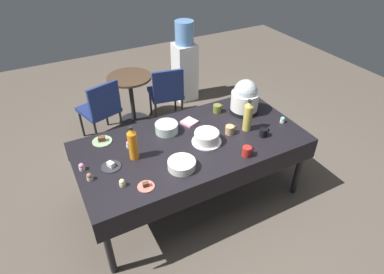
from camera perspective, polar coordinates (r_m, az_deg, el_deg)
name	(u,v)px	position (r m, az deg, el deg)	size (l,w,h in m)	color
ground	(192,196)	(3.61, 0.00, -10.30)	(9.00, 9.00, 0.00)	brown
potluck_table	(192,146)	(3.15, 0.00, -1.64)	(2.20, 1.10, 0.75)	black
frosted_layer_cake	(207,137)	(3.07, 2.60, -0.07)	(0.29, 0.29, 0.12)	silver
slow_cooker	(245,98)	(3.52, 9.32, 6.88)	(0.31, 0.31, 0.38)	black
glass_salad_bowl	(167,128)	(3.22, -4.50, 1.62)	(0.23, 0.23, 0.10)	#B2C6BC
ceramic_snack_bowl	(182,164)	(2.79, -1.83, -4.86)	(0.24, 0.24, 0.07)	silver
dessert_plate_sage	(102,140)	(3.22, -15.58, -0.59)	(0.19, 0.19, 0.05)	#8CA87F
dessert_plate_coral	(146,186)	(2.66, -8.12, -8.53)	(0.14, 0.14, 0.05)	#E07266
dessert_plate_charcoal	(111,166)	(2.91, -14.11, -4.91)	(0.17, 0.17, 0.05)	#2D2D33
cupcake_vanilla	(129,144)	(3.08, -11.09, -1.28)	(0.05, 0.05, 0.07)	beige
cupcake_berry	(89,177)	(2.81, -17.63, -6.70)	(0.05, 0.05, 0.07)	beige
cupcake_rose	(122,183)	(2.69, -12.20, -7.89)	(0.05, 0.05, 0.07)	beige
cupcake_cocoa	(283,120)	(3.49, 15.69, 2.94)	(0.05, 0.05, 0.07)	beige
cupcake_lemon	(82,167)	(2.93, -18.88, -5.00)	(0.05, 0.05, 0.07)	beige
soda_bottle_ginger_ale	(248,116)	(3.23, 9.82, 3.65)	(0.09, 0.09, 0.34)	gold
soda_bottle_orange_juice	(133,144)	(2.87, -10.40, -1.18)	(0.08, 0.08, 0.33)	orange
coffee_mug_tan	(230,130)	(3.21, 6.70, 1.28)	(0.13, 0.09, 0.09)	tan
coffee_mug_black	(264,133)	(3.23, 12.49, 0.78)	(0.11, 0.07, 0.08)	black
coffee_mug_red	(247,151)	(2.95, 9.65, -2.51)	(0.12, 0.08, 0.09)	#B2231E
coffee_mug_olive	(217,109)	(3.54, 4.49, 5.03)	(0.13, 0.09, 0.09)	olive
paper_napkin_stack	(189,122)	(3.36, -0.48, 2.65)	(0.14, 0.14, 0.02)	pink
maroon_chair_left	(101,107)	(4.31, -15.75, 5.09)	(0.55, 0.55, 0.85)	navy
maroon_chair_right	(166,91)	(4.53, -4.53, 8.04)	(0.51, 0.51, 0.85)	navy
round_cafe_table	(131,91)	(4.59, -10.72, 7.96)	(0.60, 0.60, 0.72)	#473323
water_cooler	(185,64)	(5.11, -1.29, 12.78)	(0.32, 0.32, 1.24)	silver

